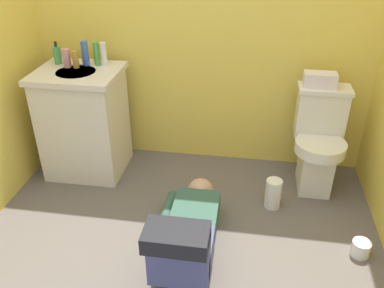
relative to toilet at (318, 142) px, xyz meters
name	(u,v)px	position (x,y,z in m)	size (l,w,h in m)	color
ground_plane	(181,233)	(-0.89, -0.67, -0.39)	(3.03, 2.92, 0.04)	#625955
wall_back	(203,8)	(-0.89, 0.33, 0.83)	(2.69, 0.08, 2.40)	#E7C84C
toilet	(318,142)	(0.00, 0.00, 0.00)	(0.36, 0.46, 0.75)	silver
vanity_cabinet	(84,121)	(-1.74, -0.04, 0.05)	(0.60, 0.52, 0.82)	silver
faucet	(83,58)	(-1.74, 0.10, 0.50)	(0.02, 0.02, 0.10)	silver
person_plumber	(188,233)	(-0.81, -0.87, -0.19)	(0.39, 1.06, 0.52)	#33594C
tissue_box	(320,80)	(-0.05, 0.09, 0.43)	(0.22, 0.11, 0.10)	silver
soap_dispenser	(57,55)	(-1.93, 0.08, 0.52)	(0.06, 0.06, 0.17)	#479C56
bottle_pink	(66,58)	(-1.83, 0.02, 0.52)	(0.06, 0.06, 0.13)	pink
bottle_amber	(75,60)	(-1.76, 0.01, 0.51)	(0.04, 0.04, 0.12)	#BF8930
bottle_blue	(85,53)	(-1.71, 0.08, 0.54)	(0.05, 0.05, 0.18)	#3F63BE
bottle_green	(97,54)	(-1.63, 0.09, 0.54)	(0.04, 0.04, 0.17)	#4DA249
bottle_white	(104,54)	(-1.58, 0.09, 0.54)	(0.04, 0.04, 0.17)	silver
paper_towel_roll	(273,193)	(-0.30, -0.32, -0.26)	(0.11, 0.11, 0.22)	white
toilet_paper_roll	(361,249)	(0.21, -0.71, -0.32)	(0.11, 0.11, 0.10)	white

